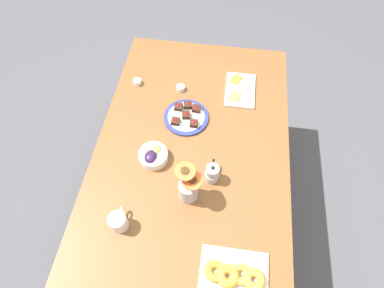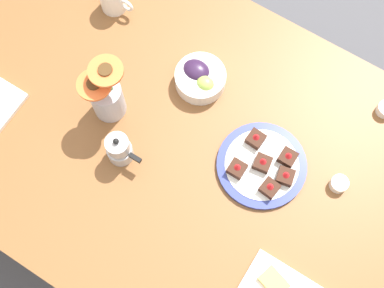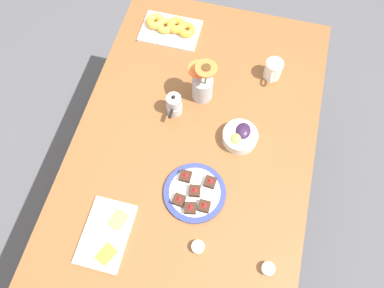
% 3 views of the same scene
% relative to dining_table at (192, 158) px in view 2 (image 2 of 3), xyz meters
% --- Properties ---
extents(ground_plane, '(6.00, 6.00, 0.00)m').
position_rel_dining_table_xyz_m(ground_plane, '(0.00, 0.00, -0.65)').
color(ground_plane, '#4C4C51').
extents(dining_table, '(1.60, 1.00, 0.74)m').
position_rel_dining_table_xyz_m(dining_table, '(0.00, 0.00, 0.00)').
color(dining_table, brown).
rests_on(dining_table, ground_plane).
extents(grape_bowl, '(0.15, 0.15, 0.07)m').
position_rel_dining_table_xyz_m(grape_bowl, '(-0.09, 0.18, 0.12)').
color(grape_bowl, white).
rests_on(grape_bowl, dining_table).
extents(jam_cup_berry, '(0.05, 0.05, 0.03)m').
position_rel_dining_table_xyz_m(jam_cup_berry, '(0.39, 0.12, 0.10)').
color(jam_cup_berry, white).
rests_on(jam_cup_berry, dining_table).
extents(dessert_plate, '(0.25, 0.25, 0.05)m').
position_rel_dining_table_xyz_m(dessert_plate, '(0.19, 0.06, 0.10)').
color(dessert_plate, navy).
rests_on(dessert_plate, dining_table).
extents(flower_vase, '(0.11, 0.12, 0.23)m').
position_rel_dining_table_xyz_m(flower_vase, '(-0.26, -0.02, 0.16)').
color(flower_vase, '#B2B2BC').
rests_on(flower_vase, dining_table).
extents(moka_pot, '(0.11, 0.07, 0.12)m').
position_rel_dining_table_xyz_m(moka_pot, '(-0.16, -0.12, 0.13)').
color(moka_pot, '#B7B7BC').
rests_on(moka_pot, dining_table).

